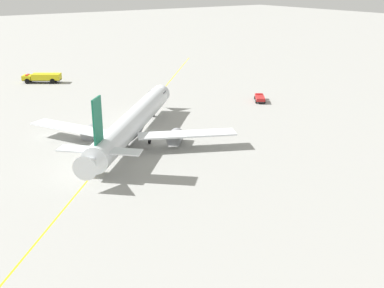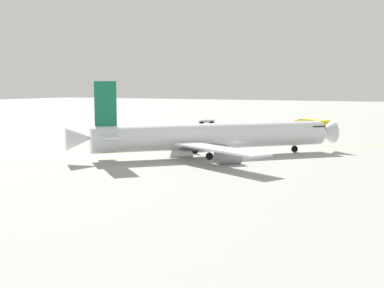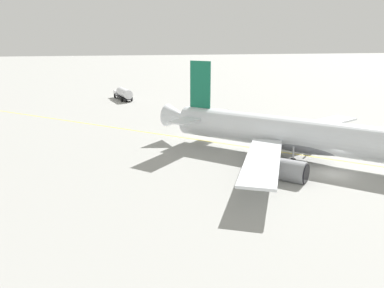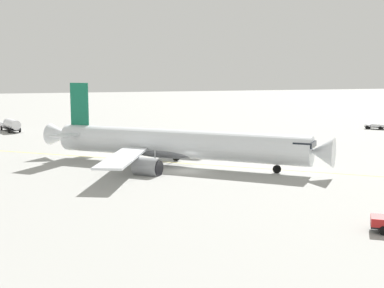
{
  "view_description": "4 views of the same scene",
  "coord_description": "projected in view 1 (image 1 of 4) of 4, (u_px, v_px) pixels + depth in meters",
  "views": [
    {
      "loc": [
        41.06,
        71.44,
        27.48
      ],
      "look_at": [
        2.64,
        15.88,
        3.41
      ],
      "focal_mm": 44.21,
      "sensor_mm": 36.0,
      "label": 1
    },
    {
      "loc": [
        -28.04,
        69.19,
        10.99
      ],
      "look_at": [
        6.93,
        2.01,
        2.0
      ],
      "focal_mm": 45.76,
      "sensor_mm": 36.0,
      "label": 2
    },
    {
      "loc": [
        -37.45,
        24.32,
        14.89
      ],
      "look_at": [
        2.64,
        15.88,
        3.65
      ],
      "focal_mm": 36.62,
      "sensor_mm": 36.0,
      "label": 3
    },
    {
      "loc": [
        -65.03,
        23.79,
        13.12
      ],
      "look_at": [
        7.11,
        -3.36,
        2.61
      ],
      "focal_mm": 48.46,
      "sensor_mm": 36.0,
      "label": 4
    }
  ],
  "objects": [
    {
      "name": "ops_pickup_truck",
      "position": [
        260.0,
        98.0,
        109.46
      ],
      "size": [
        5.0,
        5.68,
        1.41
      ],
      "rotation": [
        0.0,
        0.0,
        4.06
      ],
      "color": "#232326",
      "rests_on": "ground_plane"
    },
    {
      "name": "airliner_main",
      "position": [
        132.0,
        124.0,
        82.91
      ],
      "size": [
        33.57,
        34.28,
        11.99
      ],
      "rotation": [
        0.0,
        0.0,
        3.94
      ],
      "color": "silver",
      "rests_on": "ground_plane"
    },
    {
      "name": "taxiway_centreline",
      "position": [
        118.0,
        144.0,
        81.98
      ],
      "size": [
        123.36,
        136.75,
        0.01
      ],
      "rotation": [
        0.0,
        0.0,
        3.98
      ],
      "color": "yellow",
      "rests_on": "ground_plane"
    },
    {
      "name": "fire_tender_truck",
      "position": [
        43.0,
        77.0,
        128.37
      ],
      "size": [
        10.06,
        8.23,
        2.5
      ],
      "rotation": [
        0.0,
        0.0,
        5.68
      ],
      "color": "#232326",
      "rests_on": "ground_plane"
    },
    {
      "name": "ground_plane",
      "position": [
        155.0,
        135.0,
        86.58
      ],
      "size": [
        600.0,
        600.0,
        0.0
      ],
      "primitive_type": "plane",
      "color": "#9E9E99"
    }
  ]
}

